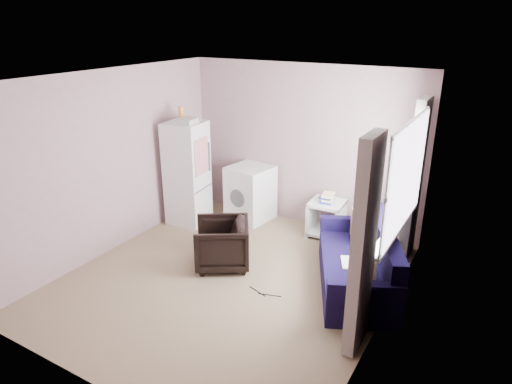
# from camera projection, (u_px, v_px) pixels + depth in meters

# --- Properties ---
(room) EXTENTS (3.84, 4.24, 2.54)m
(room) POSITION_uv_depth(u_px,v_px,m) (228.00, 187.00, 5.33)
(room) COLOR #8E795D
(room) RESTS_ON ground
(armchair) EXTENTS (0.91, 0.92, 0.70)m
(armchair) POSITION_uv_depth(u_px,v_px,m) (222.00, 242.00, 5.99)
(armchair) COLOR black
(armchair) RESTS_ON ground
(fridge) EXTENTS (0.63, 0.62, 1.86)m
(fridge) POSITION_uv_depth(u_px,v_px,m) (187.00, 173.00, 7.15)
(fridge) COLOR silver
(fridge) RESTS_ON ground
(washing_machine) EXTENTS (0.72, 0.72, 0.89)m
(washing_machine) POSITION_uv_depth(u_px,v_px,m) (250.00, 192.00, 7.39)
(washing_machine) COLOR silver
(washing_machine) RESTS_ON ground
(side_table) EXTENTS (0.53, 0.53, 0.68)m
(side_table) POSITION_uv_depth(u_px,v_px,m) (327.00, 216.00, 6.86)
(side_table) COLOR silver
(side_table) RESTS_ON ground
(sofa) EXTENTS (1.48, 1.95, 0.79)m
(sofa) POSITION_uv_depth(u_px,v_px,m) (360.00, 266.00, 5.52)
(sofa) COLOR #110B33
(sofa) RESTS_ON ground
(window_dressing) EXTENTS (0.17, 2.62, 2.18)m
(window_dressing) POSITION_uv_depth(u_px,v_px,m) (394.00, 208.00, 5.11)
(window_dressing) COLOR white
(window_dressing) RESTS_ON ground
(floor_cables) EXTENTS (0.44, 0.10, 0.01)m
(floor_cables) POSITION_uv_depth(u_px,v_px,m) (263.00, 293.00, 5.48)
(floor_cables) COLOR black
(floor_cables) RESTS_ON ground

